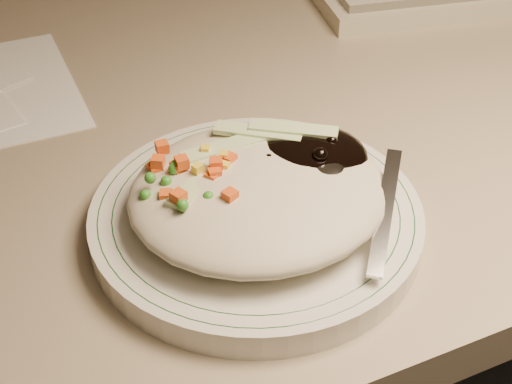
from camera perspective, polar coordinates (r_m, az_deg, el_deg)
name	(u,v)px	position (r m, az deg, el deg)	size (l,w,h in m)	color
desk	(278,232)	(0.85, 1.79, -3.21)	(1.40, 0.70, 0.74)	gray
plate	(256,219)	(0.54, 0.00, -2.16)	(0.25, 0.25, 0.02)	silver
plate_rim	(256,209)	(0.53, 0.00, -1.35)	(0.24, 0.24, 0.00)	#144723
meal	(262,185)	(0.52, 0.47, 0.56)	(0.21, 0.19, 0.05)	#B3AC91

